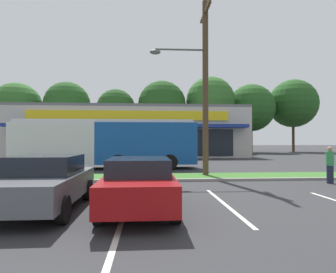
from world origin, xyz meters
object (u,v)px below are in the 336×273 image
pedestrian_by_pole (330,165)px  city_bus (107,142)px  car_3 (139,182)px  car_0 (44,182)px  utility_pole (202,82)px  car_1 (121,153)px

pedestrian_by_pole → city_bus: bearing=141.5°
car_3 → city_bus: bearing=12.3°
car_0 → pedestrian_by_pole: pedestrian_by_pole is taller
utility_pole → pedestrian_by_pole: bearing=-26.3°
car_0 → car_3: bearing=87.5°
utility_pole → car_0: (-5.62, -6.60, -4.15)m
car_0 → city_bus: bearing=179.7°
city_bus → car_0: (-0.06, -11.47, -1.01)m
utility_pole → city_bus: bearing=138.8°
car_3 → pedestrian_by_pole: pedestrian_by_pole is taller
utility_pole → car_3: bearing=-114.4°
city_bus → car_0: city_bus is taller
utility_pole → car_3: utility_pole is taller
car_0 → car_3: size_ratio=0.91×
utility_pole → car_1: (-5.30, 11.92, -4.15)m
utility_pole → car_1: 13.68m
utility_pole → city_bus: 8.04m
city_bus → car_0: 11.52m
car_3 → pedestrian_by_pole: bearing=-63.1°
utility_pole → pedestrian_by_pole: (5.16, -2.55, -4.09)m
city_bus → pedestrian_by_pole: (10.72, -7.42, -0.95)m
car_1 → car_3: car_1 is taller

